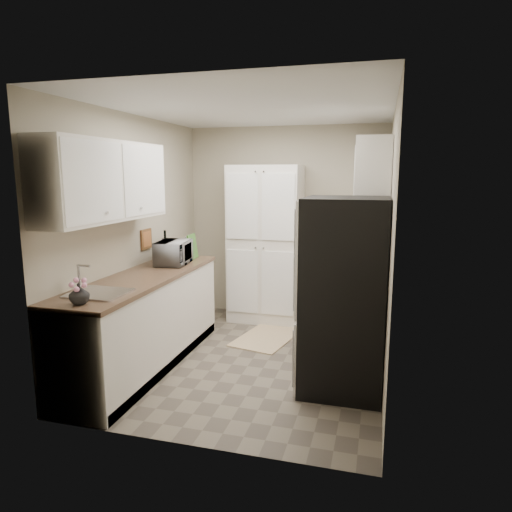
{
  "coord_description": "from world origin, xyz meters",
  "views": [
    {
      "loc": [
        1.21,
        -4.31,
        1.89
      ],
      "look_at": [
        -0.01,
        0.15,
        1.06
      ],
      "focal_mm": 32.0,
      "sensor_mm": 36.0,
      "label": 1
    }
  ],
  "objects": [
    {
      "name": "cutting_board",
      "position": [
        -0.87,
        0.53,
        1.06
      ],
      "size": [
        0.03,
        0.23,
        0.29
      ],
      "primitive_type": "cube",
      "rotation": [
        0.0,
        0.0,
        0.05
      ],
      "color": "#427E2E",
      "rests_on": "countertop_left"
    },
    {
      "name": "pantry_cabinet",
      "position": [
        -0.2,
        1.32,
        1.0
      ],
      "size": [
        0.9,
        0.55,
        2.0
      ],
      "primitive_type": "cube",
      "color": "silver",
      "rests_on": "ground"
    },
    {
      "name": "fruit_basket",
      "position": [
        1.11,
        1.18,
        1.22
      ],
      "size": [
        0.35,
        0.35,
        0.11
      ],
      "primitive_type": null,
      "rotation": [
        0.0,
        0.0,
        0.38
      ],
      "color": "orange",
      "rests_on": "toaster_oven"
    },
    {
      "name": "toaster_oven",
      "position": [
        1.09,
        1.2,
        1.04
      ],
      "size": [
        0.45,
        0.51,
        0.25
      ],
      "primitive_type": "cube",
      "rotation": [
        0.0,
        0.0,
        -0.31
      ],
      "color": "#A9A9AE",
      "rests_on": "countertop_right"
    },
    {
      "name": "kitchen_mat",
      "position": [
        -0.01,
        0.63,
        0.01
      ],
      "size": [
        0.74,
        1.0,
        0.01
      ],
      "primitive_type": "cube",
      "rotation": [
        0.0,
        0.0,
        -0.21
      ],
      "color": "#D3B486",
      "rests_on": "ground"
    },
    {
      "name": "microwave",
      "position": [
        -0.94,
        0.16,
        1.05
      ],
      "size": [
        0.37,
        0.5,
        0.26
      ],
      "primitive_type": "imported",
      "rotation": [
        0.0,
        0.0,
        1.7
      ],
      "color": "#B3B3B7",
      "rests_on": "countertop_left"
    },
    {
      "name": "countertop_right",
      "position": [
        0.99,
        1.19,
        0.9
      ],
      "size": [
        0.63,
        0.83,
        0.04
      ],
      "primitive_type": "cube",
      "color": "brown",
      "rests_on": "base_cabinet_right"
    },
    {
      "name": "refrigerator",
      "position": [
        0.94,
        -0.41,
        0.85
      ],
      "size": [
        0.7,
        0.72,
        1.7
      ],
      "primitive_type": "cube",
      "color": "#B7B7BC",
      "rests_on": "ground"
    },
    {
      "name": "room_shell",
      "position": [
        -0.02,
        -0.01,
        1.63
      ],
      "size": [
        2.64,
        3.24,
        2.52
      ],
      "color": "#AFA68D",
      "rests_on": "ground"
    },
    {
      "name": "electric_range",
      "position": [
        0.97,
        0.39,
        0.48
      ],
      "size": [
        0.71,
        0.78,
        1.13
      ],
      "color": "#B7B7BC",
      "rests_on": "ground"
    },
    {
      "name": "base_cabinet_left",
      "position": [
        -0.99,
        -0.43,
        0.44
      ],
      "size": [
        0.6,
        2.3,
        0.88
      ],
      "primitive_type": "cube",
      "color": "silver",
      "rests_on": "ground"
    },
    {
      "name": "base_cabinet_right",
      "position": [
        0.99,
        1.19,
        0.44
      ],
      "size": [
        0.6,
        0.8,
        0.88
      ],
      "primitive_type": "cube",
      "color": "silver",
      "rests_on": "ground"
    },
    {
      "name": "ground",
      "position": [
        0.0,
        0.0,
        0.0
      ],
      "size": [
        3.2,
        3.2,
        0.0
      ],
      "primitive_type": "plane",
      "color": "#665B4C",
      "rests_on": "ground"
    },
    {
      "name": "flower_vase",
      "position": [
        -0.96,
        -1.44,
        1.0
      ],
      "size": [
        0.15,
        0.15,
        0.16
      ],
      "primitive_type": "imported",
      "rotation": [
        0.0,
        0.0,
        0.02
      ],
      "color": "beige",
      "rests_on": "countertop_left"
    },
    {
      "name": "countertop_left",
      "position": [
        -0.99,
        -0.43,
        0.9
      ],
      "size": [
        0.63,
        2.33,
        0.04
      ],
      "primitive_type": "cube",
      "color": "brown",
      "rests_on": "base_cabinet_left"
    },
    {
      "name": "wine_bottle",
      "position": [
        -1.14,
        0.37,
        1.08
      ],
      "size": [
        0.08,
        0.08,
        0.31
      ],
      "primitive_type": "cylinder",
      "color": "black",
      "rests_on": "countertop_left"
    }
  ]
}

